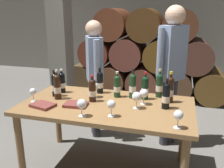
{
  "coord_description": "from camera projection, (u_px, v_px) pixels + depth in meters",
  "views": [
    {
      "loc": [
        0.67,
        -2.17,
        1.66
      ],
      "look_at": [
        0.0,
        0.2,
        0.91
      ],
      "focal_mm": 39.19,
      "sensor_mm": 36.0,
      "label": 1
    }
  ],
  "objects": [
    {
      "name": "cellar_back_wall",
      "position": [
        155.0,
        21.0,
        6.12
      ],
      "size": [
        10.0,
        0.24,
        2.8
      ],
      "primitive_type": "cube",
      "color": "slate",
      "rests_on": "ground_plane"
    },
    {
      "name": "barrel_stack",
      "position": [
        145.0,
        58.0,
        4.83
      ],
      "size": [
        3.12,
        0.9,
        1.69
      ],
      "color": "brown",
      "rests_on": "ground_plane"
    },
    {
      "name": "stone_pillar",
      "position": [
        60.0,
        32.0,
        4.09
      ],
      "size": [
        0.32,
        0.32,
        2.6
      ],
      "primitive_type": "cube",
      "color": "slate",
      "rests_on": "ground_plane"
    },
    {
      "name": "dining_table",
      "position": [
        107.0,
        112.0,
        2.46
      ],
      "size": [
        1.7,
        0.9,
        0.76
      ],
      "color": "olive",
      "rests_on": "ground_plane"
    },
    {
      "name": "wine_bottle_0",
      "position": [
        170.0,
        89.0,
        2.45
      ],
      "size": [
        0.07,
        0.07,
        0.32
      ],
      "color": "black",
      "rests_on": "dining_table"
    },
    {
      "name": "wine_bottle_1",
      "position": [
        117.0,
        86.0,
        2.6
      ],
      "size": [
        0.07,
        0.07,
        0.28
      ],
      "color": "#19381E",
      "rests_on": "dining_table"
    },
    {
      "name": "wine_bottle_2",
      "position": [
        166.0,
        96.0,
        2.29
      ],
      "size": [
        0.07,
        0.07,
        0.3
      ],
      "color": "black",
      "rests_on": "dining_table"
    },
    {
      "name": "wine_bottle_3",
      "position": [
        55.0,
        85.0,
        2.63
      ],
      "size": [
        0.07,
        0.07,
        0.29
      ],
      "color": "black",
      "rests_on": "dining_table"
    },
    {
      "name": "wine_bottle_4",
      "position": [
        133.0,
        86.0,
        2.57
      ],
      "size": [
        0.07,
        0.07,
        0.31
      ],
      "color": "#19381E",
      "rests_on": "dining_table"
    },
    {
      "name": "wine_bottle_5",
      "position": [
        57.0,
        87.0,
        2.54
      ],
      "size": [
        0.07,
        0.07,
        0.31
      ],
      "color": "black",
      "rests_on": "dining_table"
    },
    {
      "name": "wine_bottle_6",
      "position": [
        62.0,
        82.0,
        2.75
      ],
      "size": [
        0.07,
        0.07,
        0.27
      ],
      "color": "black",
      "rests_on": "dining_table"
    },
    {
      "name": "wine_bottle_7",
      "position": [
        92.0,
        90.0,
        2.47
      ],
      "size": [
        0.07,
        0.07,
        0.28
      ],
      "color": "black",
      "rests_on": "dining_table"
    },
    {
      "name": "wine_bottle_8",
      "position": [
        145.0,
        88.0,
        2.53
      ],
      "size": [
        0.07,
        0.07,
        0.29
      ],
      "color": "black",
      "rests_on": "dining_table"
    },
    {
      "name": "wine_bottle_9",
      "position": [
        159.0,
        85.0,
        2.6
      ],
      "size": [
        0.07,
        0.07,
        0.31
      ],
      "color": "#19381E",
      "rests_on": "dining_table"
    },
    {
      "name": "wine_bottle_10",
      "position": [
        100.0,
        82.0,
        2.73
      ],
      "size": [
        0.07,
        0.07,
        0.29
      ],
      "color": "black",
      "rests_on": "dining_table"
    },
    {
      "name": "wine_glass_0",
      "position": [
        111.0,
        105.0,
        2.12
      ],
      "size": [
        0.08,
        0.08,
        0.15
      ],
      "color": "white",
      "rests_on": "dining_table"
    },
    {
      "name": "wine_glass_1",
      "position": [
        94.0,
        87.0,
        2.59
      ],
      "size": [
        0.09,
        0.09,
        0.16
      ],
      "color": "white",
      "rests_on": "dining_table"
    },
    {
      "name": "wine_glass_2",
      "position": [
        178.0,
        116.0,
        1.91
      ],
      "size": [
        0.08,
        0.08,
        0.15
      ],
      "color": "white",
      "rests_on": "dining_table"
    },
    {
      "name": "wine_glass_3",
      "position": [
        33.0,
        92.0,
        2.47
      ],
      "size": [
        0.07,
        0.07,
        0.14
      ],
      "color": "white",
      "rests_on": "dining_table"
    },
    {
      "name": "wine_glass_4",
      "position": [
        82.0,
        104.0,
        2.12
      ],
      "size": [
        0.09,
        0.09,
        0.16
      ],
      "color": "white",
      "rests_on": "dining_table"
    },
    {
      "name": "wine_glass_5",
      "position": [
        137.0,
        97.0,
        2.29
      ],
      "size": [
        0.09,
        0.09,
        0.16
      ],
      "color": "white",
      "rests_on": "dining_table"
    },
    {
      "name": "wine_glass_6",
      "position": [
        144.0,
        94.0,
        2.4
      ],
      "size": [
        0.09,
        0.09,
        0.16
      ],
      "color": "white",
      "rests_on": "dining_table"
    },
    {
      "name": "tasting_notebook",
      "position": [
        43.0,
        105.0,
        2.37
      ],
      "size": [
        0.25,
        0.21,
        0.03
      ],
      "primitive_type": "cube",
      "rotation": [
        0.0,
        0.0,
        -0.25
      ],
      "color": "brown",
      "rests_on": "dining_table"
    },
    {
      "name": "leather_ledger",
      "position": [
        76.0,
        104.0,
        2.39
      ],
      "size": [
        0.23,
        0.18,
        0.03
      ],
      "primitive_type": "cube",
      "rotation": [
        0.0,
        0.0,
        0.07
      ],
      "color": "brown",
      "rests_on": "dining_table"
    },
    {
      "name": "sommelier_presenting",
      "position": [
        172.0,
        64.0,
        2.89
      ],
      "size": [
        0.34,
        0.41,
        1.72
      ],
      "color": "#383842",
      "rests_on": "ground_plane"
    },
    {
      "name": "taster_seated_left",
      "position": [
        95.0,
        70.0,
        3.15
      ],
      "size": [
        0.31,
        0.45,
        1.54
      ],
      "color": "#383842",
      "rests_on": "ground_plane"
    }
  ]
}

